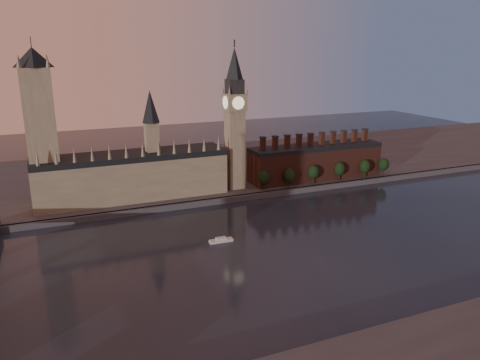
% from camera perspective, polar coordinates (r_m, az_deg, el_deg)
% --- Properties ---
extents(ground, '(900.00, 900.00, 0.00)m').
position_cam_1_polar(ground, '(257.41, 6.76, -8.48)').
color(ground, black).
rests_on(ground, ground).
extents(north_bank, '(900.00, 182.00, 4.00)m').
position_cam_1_polar(north_bank, '(411.93, -5.54, 1.18)').
color(north_bank, '#48494D').
rests_on(north_bank, ground).
extents(palace_of_westminster, '(130.00, 30.30, 74.00)m').
position_cam_1_polar(palace_of_westminster, '(332.84, -12.90, 0.82)').
color(palace_of_westminster, gray).
rests_on(palace_of_westminster, north_bank).
extents(victoria_tower, '(24.00, 24.00, 108.00)m').
position_cam_1_polar(victoria_tower, '(320.96, -23.16, 6.24)').
color(victoria_tower, gray).
rests_on(victoria_tower, north_bank).
extents(big_ben, '(15.00, 15.00, 107.00)m').
position_cam_1_polar(big_ben, '(341.57, -0.66, 7.62)').
color(big_ben, gray).
rests_on(big_ben, north_bank).
extents(chimney_block, '(110.00, 25.00, 37.00)m').
position_cam_1_polar(chimney_block, '(380.67, 9.15, 2.29)').
color(chimney_block, '#552B20').
rests_on(chimney_block, north_bank).
extents(embankment_tree_0, '(8.60, 8.60, 14.88)m').
position_cam_1_polar(embankment_tree_0, '(344.27, 2.96, 0.29)').
color(embankment_tree_0, black).
rests_on(embankment_tree_0, north_bank).
extents(embankment_tree_1, '(8.60, 8.60, 14.88)m').
position_cam_1_polar(embankment_tree_1, '(352.01, 6.02, 0.57)').
color(embankment_tree_1, black).
rests_on(embankment_tree_1, north_bank).
extents(embankment_tree_2, '(8.60, 8.60, 14.88)m').
position_cam_1_polar(embankment_tree_2, '(363.87, 8.95, 0.97)').
color(embankment_tree_2, black).
rests_on(embankment_tree_2, north_bank).
extents(embankment_tree_3, '(8.60, 8.60, 14.88)m').
position_cam_1_polar(embankment_tree_3, '(377.41, 12.05, 1.35)').
color(embankment_tree_3, black).
rests_on(embankment_tree_3, north_bank).
extents(embankment_tree_4, '(8.60, 8.60, 14.88)m').
position_cam_1_polar(embankment_tree_4, '(389.37, 14.99, 1.60)').
color(embankment_tree_4, black).
rests_on(embankment_tree_4, north_bank).
extents(embankment_tree_5, '(8.60, 8.60, 14.88)m').
position_cam_1_polar(embankment_tree_5, '(400.97, 17.11, 1.83)').
color(embankment_tree_5, black).
rests_on(embankment_tree_5, north_bank).
extents(river_boat, '(13.59, 4.27, 2.69)m').
position_cam_1_polar(river_boat, '(265.68, -2.33, -7.34)').
color(river_boat, silver).
rests_on(river_boat, ground).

